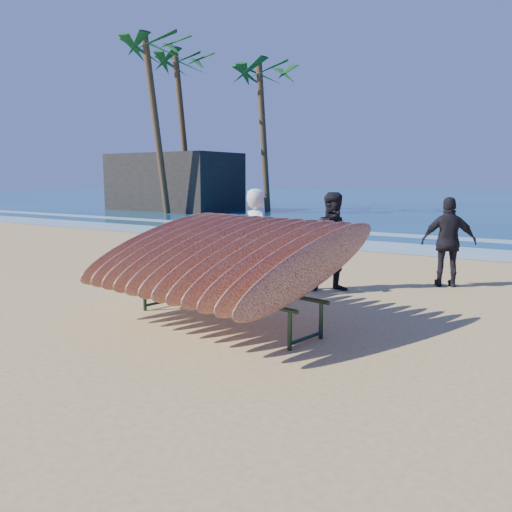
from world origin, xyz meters
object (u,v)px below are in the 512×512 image
object	(u,v)px
person_dark_a	(335,242)
palm_left	(154,49)
person_dark_b	(449,242)
building	(174,182)
person_white	(258,243)
surfboard_rack	(224,255)
palm_right	(182,65)
palm_mid	(264,76)

from	to	relation	value
person_dark_a	palm_left	size ratio (longest dim) A/B	0.19
person_dark_a	person_dark_b	world-z (taller)	person_dark_a
person_dark_b	palm_left	world-z (taller)	palm_left
building	person_white	bearing A→B (deg)	-44.50
person_dark_a	building	size ratio (longest dim) A/B	0.23
surfboard_rack	palm_right	size ratio (longest dim) A/B	0.36
person_white	person_dark_a	xyz separation A→B (m)	(0.99, 1.10, -0.04)
surfboard_rack	palm_right	world-z (taller)	palm_right
person_white	person_dark_b	distance (m)	3.77
building	palm_mid	bearing A→B (deg)	8.53
person_dark_b	person_dark_a	bearing A→B (deg)	21.40
surfboard_rack	person_white	size ratio (longest dim) A/B	1.88
person_dark_b	palm_right	size ratio (longest dim) A/B	0.17
palm_mid	person_white	bearing A→B (deg)	-57.27
palm_left	palm_mid	bearing A→B (deg)	49.67
palm_mid	person_dark_b	bearing A→B (deg)	-47.79
person_dark_b	building	xyz separation A→B (m)	(-21.23, 15.58, 0.93)
surfboard_rack	palm_left	size ratio (longest dim) A/B	0.36
palm_mid	palm_left	bearing A→B (deg)	-130.33
person_white	person_dark_a	bearing A→B (deg)	-102.92
person_white	palm_left	xyz separation A→B (m)	(-16.36, 14.48, 8.04)
palm_left	palm_mid	distance (m)	6.30
person_dark_a	palm_left	xyz separation A→B (m)	(-17.35, 13.38, 8.07)
palm_mid	palm_right	world-z (taller)	palm_right
person_dark_a	palm_mid	world-z (taller)	palm_mid
palm_left	palm_mid	size ratio (longest dim) A/B	1.12
surfboard_rack	building	size ratio (longest dim) A/B	0.44
person_white	person_dark_b	world-z (taller)	person_white
person_dark_b	palm_mid	distance (m)	23.39
surfboard_rack	person_dark_b	xyz separation A→B (m)	(1.97, 4.56, -0.13)
surfboard_rack	palm_right	bearing A→B (deg)	141.22
surfboard_rack	palm_mid	bearing A→B (deg)	130.50
person_white	building	xyz separation A→B (m)	(-18.59, 18.27, 0.85)
person_dark_a	palm_right	bearing A→B (deg)	99.41
surfboard_rack	palm_right	distance (m)	28.84
person_dark_a	building	xyz separation A→B (m)	(-19.58, 17.17, 0.88)
person_dark_b	building	distance (m)	26.35
surfboard_rack	palm_left	world-z (taller)	palm_left
person_dark_a	palm_right	xyz separation A→B (m)	(-19.00, 17.48, 8.12)
surfboard_rack	person_dark_a	size ratio (longest dim) A/B	1.96
palm_right	surfboard_rack	bearing A→B (deg)	-47.59
person_white	palm_right	xyz separation A→B (m)	(-18.01, 18.58, 8.09)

